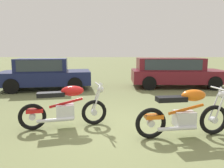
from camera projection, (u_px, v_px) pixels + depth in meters
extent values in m
plane|color=olive|center=(118.00, 130.00, 4.77)|extent=(120.00, 120.00, 0.00)
torus|color=black|center=(93.00, 112.00, 5.08)|extent=(0.61, 0.24, 0.61)
torus|color=black|center=(31.00, 117.00, 4.72)|extent=(0.61, 0.24, 0.61)
cylinder|color=silver|center=(93.00, 112.00, 5.08)|extent=(0.16, 0.13, 0.14)
cylinder|color=silver|center=(31.00, 117.00, 4.72)|extent=(0.16, 0.13, 0.14)
cylinder|color=silver|center=(95.00, 98.00, 5.13)|extent=(0.27, 0.11, 0.75)
cylinder|color=silver|center=(96.00, 99.00, 4.96)|extent=(0.27, 0.11, 0.75)
cube|color=silver|center=(64.00, 111.00, 4.89)|extent=(0.46, 0.39, 0.32)
cylinder|color=red|center=(65.00, 103.00, 4.87)|extent=(0.76, 0.26, 0.22)
ellipsoid|color=red|center=(71.00, 91.00, 4.86)|extent=(0.57, 0.39, 0.24)
cube|color=black|center=(50.00, 95.00, 4.75)|extent=(0.64, 0.39, 0.10)
cube|color=red|center=(34.00, 111.00, 4.71)|extent=(0.39, 0.27, 0.08)
cylinder|color=silver|center=(97.00, 84.00, 5.00)|extent=(0.20, 0.63, 0.03)
sphere|color=silver|center=(100.00, 89.00, 5.03)|extent=(0.20, 0.20, 0.16)
cylinder|color=silver|center=(55.00, 120.00, 4.70)|extent=(0.79, 0.28, 0.08)
torus|color=black|center=(213.00, 120.00, 4.48)|extent=(0.65, 0.19, 0.64)
torus|color=black|center=(150.00, 123.00, 4.26)|extent=(0.65, 0.19, 0.64)
cylinder|color=silver|center=(213.00, 120.00, 4.48)|extent=(0.15, 0.12, 0.14)
cylinder|color=silver|center=(150.00, 123.00, 4.26)|extent=(0.15, 0.12, 0.14)
cylinder|color=silver|center=(214.00, 103.00, 4.53)|extent=(0.27, 0.08, 0.73)
cylinder|color=silver|center=(219.00, 106.00, 4.35)|extent=(0.27, 0.08, 0.73)
cube|color=silver|center=(183.00, 119.00, 4.37)|extent=(0.44, 0.36, 0.32)
cylinder|color=orange|center=(185.00, 109.00, 4.34)|extent=(0.76, 0.18, 0.22)
ellipsoid|color=orange|center=(193.00, 95.00, 4.32)|extent=(0.55, 0.34, 0.24)
cube|color=black|center=(170.00, 99.00, 4.25)|extent=(0.63, 0.33, 0.10)
cube|color=orange|center=(153.00, 116.00, 4.25)|extent=(0.38, 0.23, 0.08)
cylinder|color=silver|center=(219.00, 89.00, 4.40)|extent=(0.13, 0.64, 0.03)
sphere|color=silver|center=(221.00, 95.00, 4.42)|extent=(0.18, 0.18, 0.16)
cylinder|color=silver|center=(176.00, 128.00, 4.20)|extent=(0.80, 0.20, 0.08)
cube|color=#161E4C|center=(45.00, 78.00, 9.79)|extent=(4.26, 2.52, 0.60)
cube|color=#161E4C|center=(41.00, 65.00, 9.67)|extent=(2.46, 2.02, 0.60)
cube|color=#2D3842|center=(41.00, 65.00, 9.67)|extent=(2.14, 2.00, 0.48)
cylinder|color=black|center=(74.00, 79.00, 10.89)|extent=(0.67, 0.33, 0.64)
cylinder|color=black|center=(74.00, 84.00, 9.22)|extent=(0.67, 0.33, 0.64)
cylinder|color=black|center=(20.00, 81.00, 10.42)|extent=(0.67, 0.33, 0.64)
cylinder|color=black|center=(10.00, 86.00, 8.75)|extent=(0.67, 0.33, 0.64)
cube|color=maroon|center=(176.00, 76.00, 10.43)|extent=(4.40, 1.93, 0.60)
cube|color=maroon|center=(168.00, 64.00, 10.35)|extent=(3.08, 1.72, 0.60)
cube|color=#2D3842|center=(168.00, 64.00, 10.34)|extent=(2.63, 1.74, 0.48)
cylinder|color=black|center=(199.00, 78.00, 11.29)|extent=(0.64, 0.23, 0.64)
cylinder|color=black|center=(213.00, 83.00, 9.59)|extent=(0.64, 0.23, 0.64)
cylinder|color=black|center=(143.00, 78.00, 11.34)|extent=(0.64, 0.23, 0.64)
cylinder|color=black|center=(148.00, 83.00, 9.64)|extent=(0.64, 0.23, 0.64)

